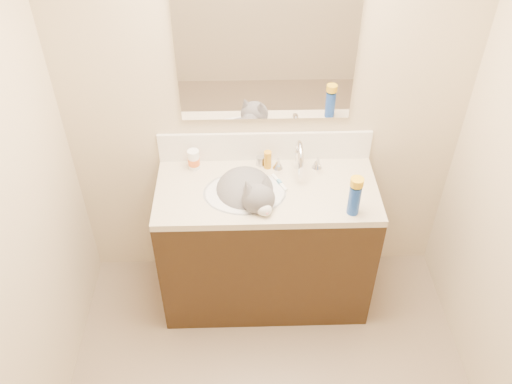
{
  "coord_description": "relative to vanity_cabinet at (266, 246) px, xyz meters",
  "views": [
    {
      "loc": [
        -0.12,
        -1.24,
        2.74
      ],
      "look_at": [
        -0.06,
        0.92,
        0.88
      ],
      "focal_mm": 38.0,
      "sensor_mm": 36.0,
      "label": 1
    }
  ],
  "objects": [
    {
      "name": "room_shell",
      "position": [
        0.0,
        -0.97,
        1.08
      ],
      "size": [
        2.24,
        2.54,
        2.52
      ],
      "color": "beige",
      "rests_on": "ground"
    },
    {
      "name": "vanity_cabinet",
      "position": [
        0.0,
        0.0,
        0.0
      ],
      "size": [
        1.2,
        0.55,
        0.82
      ],
      "primitive_type": "cube",
      "color": "black",
      "rests_on": "ground"
    },
    {
      "name": "counter_slab",
      "position": [
        0.0,
        0.0,
        0.43
      ],
      "size": [
        1.2,
        0.55,
        0.04
      ],
      "primitive_type": "cube",
      "color": "beige",
      "rests_on": "vanity_cabinet"
    },
    {
      "name": "basin",
      "position": [
        -0.12,
        -0.03,
        0.38
      ],
      "size": [
        0.45,
        0.36,
        0.14
      ],
      "primitive_type": "ellipsoid",
      "color": "silver",
      "rests_on": "vanity_cabinet"
    },
    {
      "name": "faucet",
      "position": [
        0.18,
        0.14,
        0.54
      ],
      "size": [
        0.28,
        0.2,
        0.21
      ],
      "color": "silver",
      "rests_on": "counter_slab"
    },
    {
      "name": "cat",
      "position": [
        -0.1,
        -0.02,
        0.43
      ],
      "size": [
        0.47,
        0.49,
        0.34
      ],
      "rotation": [
        0.0,
        0.0,
        0.43
      ],
      "color": "#595659",
      "rests_on": "basin"
    },
    {
      "name": "backsplash",
      "position": [
        0.0,
        0.26,
        0.54
      ],
      "size": [
        1.2,
        0.02,
        0.18
      ],
      "primitive_type": "cube",
      "color": "white",
      "rests_on": "counter_slab"
    },
    {
      "name": "mirror",
      "position": [
        0.0,
        0.26,
        1.13
      ],
      "size": [
        0.9,
        0.02,
        0.8
      ],
      "primitive_type": "cube",
      "color": "white",
      "rests_on": "room_shell"
    },
    {
      "name": "pill_bottle",
      "position": [
        -0.4,
        0.19,
        0.51
      ],
      "size": [
        0.08,
        0.08,
        0.12
      ],
      "primitive_type": "cylinder",
      "rotation": [
        0.0,
        0.0,
        0.34
      ],
      "color": "white",
      "rests_on": "counter_slab"
    },
    {
      "name": "pill_label",
      "position": [
        -0.4,
        0.19,
        0.5
      ],
      "size": [
        0.08,
        0.08,
        0.04
      ],
      "primitive_type": "cylinder",
      "rotation": [
        0.0,
        0.0,
        0.34
      ],
      "color": "orange",
      "rests_on": "pill_bottle"
    },
    {
      "name": "silver_jar",
      "position": [
        -0.03,
        0.21,
        0.48
      ],
      "size": [
        0.05,
        0.05,
        0.05
      ],
      "primitive_type": "cylinder",
      "rotation": [
        0.0,
        0.0,
        0.12
      ],
      "color": "#B7B7BC",
      "rests_on": "counter_slab"
    },
    {
      "name": "amber_bottle",
      "position": [
        0.01,
        0.19,
        0.5
      ],
      "size": [
        0.05,
        0.05,
        0.11
      ],
      "primitive_type": "cylinder",
      "rotation": [
        0.0,
        0.0,
        0.26
      ],
      "color": "orange",
      "rests_on": "counter_slab"
    },
    {
      "name": "toothbrush",
      "position": [
        0.07,
        0.04,
        0.46
      ],
      "size": [
        0.08,
        0.14,
        0.01
      ],
      "primitive_type": "cube",
      "rotation": [
        0.0,
        0.0,
        0.46
      ],
      "color": "white",
      "rests_on": "counter_slab"
    },
    {
      "name": "toothbrush_head",
      "position": [
        0.07,
        0.04,
        0.46
      ],
      "size": [
        0.03,
        0.04,
        0.02
      ],
      "primitive_type": "cube",
      "rotation": [
        0.0,
        0.0,
        0.46
      ],
      "color": "#60A4CC",
      "rests_on": "counter_slab"
    },
    {
      "name": "spray_can",
      "position": [
        0.43,
        -0.2,
        0.53
      ],
      "size": [
        0.06,
        0.06,
        0.17
      ],
      "primitive_type": "cylinder",
      "rotation": [
        0.0,
        0.0,
        0.0
      ],
      "color": "#163EA0",
      "rests_on": "counter_slab"
    },
    {
      "name": "spray_cap",
      "position": [
        0.43,
        -0.2,
        0.65
      ],
      "size": [
        0.07,
        0.07,
        0.04
      ],
      "primitive_type": "cylinder",
      "rotation": [
        0.0,
        0.0,
        0.0
      ],
      "color": "gold",
      "rests_on": "spray_can"
    }
  ]
}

